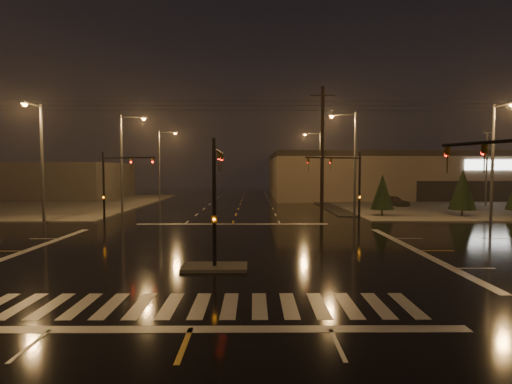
{
  "coord_description": "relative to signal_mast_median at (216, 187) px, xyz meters",
  "views": [
    {
      "loc": [
        1.82,
        -22.18,
        4.58
      ],
      "look_at": [
        1.96,
        5.62,
        3.0
      ],
      "focal_mm": 28.0,
      "sensor_mm": 36.0,
      "label": 1
    }
  ],
  "objects": [
    {
      "name": "ground",
      "position": [
        -0.0,
        3.07,
        -3.75
      ],
      "size": [
        140.0,
        140.0,
        0.0
      ],
      "primitive_type": "plane",
      "color": "black",
      "rests_on": "ground"
    },
    {
      "name": "sidewalk_ne",
      "position": [
        30.0,
        33.07,
        -3.69
      ],
      "size": [
        36.0,
        36.0,
        0.12
      ],
      "primitive_type": "cube",
      "color": "#47443F",
      "rests_on": "ground"
    },
    {
      "name": "sidewalk_nw",
      "position": [
        -30.0,
        33.07,
        -3.69
      ],
      "size": [
        36.0,
        36.0,
        0.12
      ],
      "primitive_type": "cube",
      "color": "#47443F",
      "rests_on": "ground"
    },
    {
      "name": "median_island",
      "position": [
        -0.0,
        -0.93,
        -3.68
      ],
      "size": [
        3.0,
        1.6,
        0.15
      ],
      "primitive_type": "cube",
      "color": "#47443F",
      "rests_on": "ground"
    },
    {
      "name": "crosswalk",
      "position": [
        -0.0,
        -5.93,
        -3.75
      ],
      "size": [
        15.0,
        2.6,
        0.01
      ],
      "primitive_type": "cube",
      "color": "beige",
      "rests_on": "ground"
    },
    {
      "name": "stop_bar_near",
      "position": [
        -0.0,
        -7.93,
        -3.75
      ],
      "size": [
        16.0,
        0.5,
        0.01
      ],
      "primitive_type": "cube",
      "color": "beige",
      "rests_on": "ground"
    },
    {
      "name": "stop_bar_far",
      "position": [
        -0.0,
        14.07,
        -3.75
      ],
      "size": [
        16.0,
        0.5,
        0.01
      ],
      "primitive_type": "cube",
      "color": "beige",
      "rests_on": "ground"
    },
    {
      "name": "retail_building",
      "position": [
        35.0,
        49.06,
        0.09
      ],
      "size": [
        60.2,
        28.3,
        7.2
      ],
      "color": "#746353",
      "rests_on": "ground"
    },
    {
      "name": "commercial_block",
      "position": [
        -35.0,
        45.07,
        -0.95
      ],
      "size": [
        30.0,
        18.0,
        5.6
      ],
      "primitive_type": "cube",
      "color": "#3C3735",
      "rests_on": "ground"
    },
    {
      "name": "signal_mast_median",
      "position": [
        0.0,
        0.0,
        0.0
      ],
      "size": [
        0.25,
        4.59,
        6.0
      ],
      "color": "black",
      "rests_on": "ground"
    },
    {
      "name": "signal_mast_ne",
      "position": [
        9.5,
        13.21,
        0.04
      ],
      "size": [
        4.84,
        1.86,
        6.0
      ],
      "color": "black",
      "rests_on": "ground"
    },
    {
      "name": "signal_mast_nw",
      "position": [
        -9.5,
        13.21,
        0.04
      ],
      "size": [
        4.84,
        1.86,
        6.0
      ],
      "color": "black",
      "rests_on": "ground"
    },
    {
      "name": "streetlight_1",
      "position": [
        -11.18,
        21.07,
        2.05
      ],
      "size": [
        2.77,
        0.32,
        10.0
      ],
      "color": "#38383A",
      "rests_on": "ground"
    },
    {
      "name": "streetlight_2",
      "position": [
        -11.18,
        37.07,
        2.05
      ],
      "size": [
        2.77,
        0.32,
        10.0
      ],
      "color": "#38383A",
      "rests_on": "ground"
    },
    {
      "name": "streetlight_3",
      "position": [
        11.18,
        19.07,
        2.05
      ],
      "size": [
        2.77,
        0.32,
        10.0
      ],
      "color": "#38383A",
      "rests_on": "ground"
    },
    {
      "name": "streetlight_4",
      "position": [
        11.18,
        39.07,
        2.05
      ],
      "size": [
        2.77,
        0.32,
        10.0
      ],
      "color": "#38383A",
      "rests_on": "ground"
    },
    {
      "name": "streetlight_5",
      "position": [
        -16.0,
        14.26,
        2.05
      ],
      "size": [
        0.32,
        2.77,
        10.0
      ],
      "color": "#38383A",
      "rests_on": "ground"
    },
    {
      "name": "streetlight_6",
      "position": [
        22.0,
        14.26,
        2.05
      ],
      "size": [
        0.32,
        2.77,
        10.0
      ],
      "color": "#38383A",
      "rests_on": "ground"
    },
    {
      "name": "utility_pole_1",
      "position": [
        8.0,
        17.07,
        2.38
      ],
      "size": [
        2.2,
        0.32,
        12.0
      ],
      "color": "black",
      "rests_on": "ground"
    },
    {
      "name": "conifer_0",
      "position": [
        14.28,
        19.46,
        -1.35
      ],
      "size": [
        2.19,
        2.19,
        4.12
      ],
      "color": "black",
      "rests_on": "ground"
    },
    {
      "name": "conifer_1",
      "position": [
        22.0,
        19.26,
        -1.1
      ],
      "size": [
        2.5,
        2.5,
        4.6
      ],
      "color": "black",
      "rests_on": "ground"
    },
    {
      "name": "car_parked",
      "position": [
        19.02,
        29.73,
        -3.06
      ],
      "size": [
        3.55,
        4.28,
        1.38
      ],
      "primitive_type": "imported",
      "rotation": [
        0.0,
        0.0,
        0.57
      ],
      "color": "black",
      "rests_on": "ground"
    }
  ]
}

